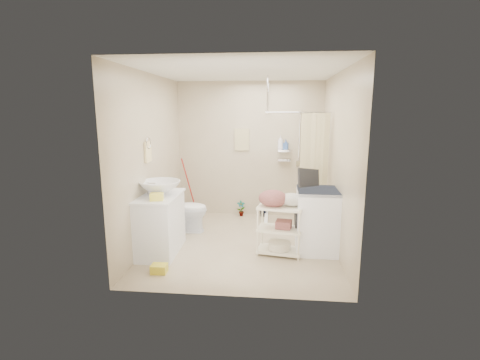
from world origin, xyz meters
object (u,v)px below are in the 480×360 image
Objects in this scene: vanity at (160,224)px; toilet at (184,209)px; washing_machine at (318,220)px; laundry_rack at (280,225)px.

toilet is at bearing 81.60° from vanity.
vanity is 1.25× the size of toilet.
laundry_rack is at bearing -160.66° from washing_machine.
vanity is at bearing -171.93° from washing_machine.
washing_machine is 0.60m from laundry_rack.
washing_machine is (2.18, -0.65, 0.07)m from toilet.
toilet is at bearing 162.59° from laundry_rack.
washing_machine is at bearing -108.22° from toilet.
vanity is at bearing -166.95° from laundry_rack.
washing_machine reaches higher than vanity.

